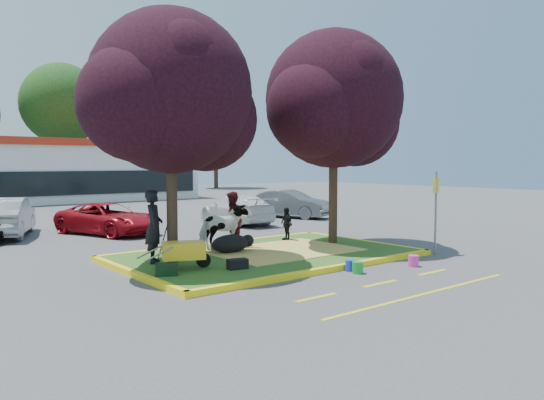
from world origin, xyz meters
TOP-DOWN VIEW (x-y plane):
  - ground at (0.00, 0.00)m, footprint 90.00×90.00m
  - median_island at (0.00, 0.00)m, footprint 8.00×5.00m
  - curb_near at (0.00, -2.58)m, footprint 8.30×0.16m
  - curb_far at (0.00, 2.58)m, footprint 8.30×0.16m
  - curb_left at (-4.08, 0.00)m, footprint 0.16×5.30m
  - curb_right at (4.08, 0.00)m, footprint 0.16×5.30m
  - straw_bedding at (0.60, 0.00)m, footprint 4.20×3.00m
  - tree_purple_left at (-2.78, 0.38)m, footprint 5.06×4.20m
  - tree_purple_right at (2.92, 0.18)m, footprint 5.30×4.40m
  - fire_lane_stripe_a at (-2.00, -4.20)m, footprint 1.10×0.12m
  - fire_lane_stripe_b at (0.00, -4.20)m, footprint 1.10×0.12m
  - fire_lane_stripe_c at (2.00, -4.20)m, footprint 1.10×0.12m
  - fire_lane_long at (0.00, -5.40)m, footprint 6.00×0.10m
  - retail_building at (2.00, 27.98)m, footprint 20.40×8.40m
  - treeline at (1.23, 37.61)m, footprint 46.58×7.80m
  - cow at (-0.66, 1.17)m, footprint 1.66×0.87m
  - calf at (-0.80, 0.68)m, footprint 1.36×1.00m
  - handler at (-3.21, 0.63)m, footprint 0.73×0.82m
  - visitor_a at (-0.08, 1.63)m, footprint 0.98×1.04m
  - visitor_b at (2.07, 1.55)m, footprint 0.39×0.69m
  - wheelbarrow at (-3.08, -0.71)m, footprint 1.80×0.95m
  - gear_bag_dark at (-2.00, -1.40)m, footprint 0.53×0.35m
  - gear_bag_green at (-3.70, -0.98)m, footprint 0.60×0.50m
  - sign_post at (4.30, -2.70)m, footprint 0.35×0.07m
  - bucket_green at (0.43, -3.12)m, footprint 0.32×0.32m
  - bucket_pink at (2.25, -3.43)m, footprint 0.36×0.36m
  - bucket_blue at (0.51, -2.80)m, footprint 0.31×0.31m
  - car_silver at (-4.86, 9.49)m, footprint 3.08×4.72m
  - car_red at (-1.61, 7.83)m, footprint 3.33×4.74m
  - car_white at (4.30, 7.66)m, footprint 2.26×4.67m
  - car_grey at (7.90, 8.21)m, footprint 2.96×4.43m

SIDE VIEW (x-z plane):
  - ground at x=0.00m, z-range 0.00..0.00m
  - fire_lane_stripe_a at x=-2.00m, z-range 0.00..0.01m
  - fire_lane_stripe_b at x=0.00m, z-range 0.00..0.01m
  - fire_lane_stripe_c at x=2.00m, z-range 0.00..0.01m
  - fire_lane_long at x=0.00m, z-range 0.00..0.01m
  - median_island at x=0.00m, z-range 0.00..0.15m
  - curb_near at x=0.00m, z-range 0.00..0.15m
  - curb_far at x=0.00m, z-range 0.00..0.15m
  - curb_left at x=-4.08m, z-range 0.00..0.15m
  - curb_right at x=4.08m, z-range 0.00..0.15m
  - bucket_blue at x=0.51m, z-range 0.00..0.29m
  - bucket_green at x=0.43m, z-range 0.00..0.30m
  - bucket_pink at x=2.25m, z-range 0.00..0.30m
  - straw_bedding at x=0.60m, z-range 0.15..0.16m
  - gear_bag_dark at x=-2.00m, z-range 0.15..0.40m
  - gear_bag_green at x=-3.70m, z-range 0.15..0.42m
  - calf at x=-0.80m, z-range 0.15..0.68m
  - car_red at x=-1.61m, z-range 0.00..1.20m
  - wheelbarrow at x=-3.08m, z-range 0.28..0.96m
  - car_white at x=4.30m, z-range 0.00..1.31m
  - car_grey at x=7.90m, z-range 0.00..1.38m
  - visitor_b at x=2.07m, z-range 0.15..1.25m
  - car_silver at x=-4.86m, z-range 0.00..1.47m
  - cow at x=-0.66m, z-range 0.15..1.50m
  - visitor_a at x=-0.08m, z-range 0.15..1.85m
  - handler at x=-3.21m, z-range 0.15..2.05m
  - sign_post at x=4.30m, z-range 0.29..2.76m
  - retail_building at x=2.00m, z-range 0.05..4.45m
  - tree_purple_left at x=-2.78m, z-range 1.10..7.61m
  - tree_purple_right at x=2.92m, z-range 1.15..7.97m
  - treeline at x=1.23m, z-range 0.42..15.05m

